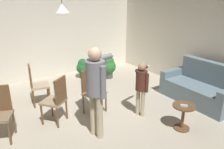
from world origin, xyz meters
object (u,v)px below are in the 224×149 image
potted_plant_corner (83,67)px  spare_remote_on_table (184,106)px  person_adult (96,83)px  dining_chair_centre_back (56,99)px  potted_plant_by_wall (108,66)px  dining_chair_by_counter (92,90)px  person_child (141,84)px  couch_floral (199,89)px  side_table_by_couch (183,114)px  dining_chair_spare (36,83)px

potted_plant_corner → spare_remote_on_table: (0.26, -3.77, 0.19)m
person_adult → dining_chair_centre_back: (-0.46, 0.84, -0.51)m
potted_plant_by_wall → dining_chair_by_counter: bearing=-132.3°
person_child → dining_chair_by_counter: (-0.82, 0.72, -0.20)m
spare_remote_on_table → couch_floral: bearing=24.0°
dining_chair_centre_back → spare_remote_on_table: size_ratio=7.69×
potted_plant_by_wall → spare_remote_on_table: (-0.43, -3.30, 0.13)m
person_child → potted_plant_corner: person_child is taller
couch_floral → side_table_by_couch: 1.48m
person_adult → dining_chair_by_counter: 1.04m
person_adult → dining_chair_centre_back: person_adult is taller
dining_chair_by_counter → dining_chair_centre_back: same height
couch_floral → potted_plant_corner: 3.56m
side_table_by_couch → person_child: 1.03m
person_adult → spare_remote_on_table: bearing=50.5°
person_adult → couch_floral: bearing=75.7°
side_table_by_couch → spare_remote_on_table: 0.22m
potted_plant_by_wall → dining_chair_centre_back: bearing=-144.3°
potted_plant_corner → person_adult: bearing=-111.7°
dining_chair_by_counter → dining_chair_spare: size_ratio=1.00×
person_adult → dining_chair_spare: 2.05m
side_table_by_couch → person_child: bearing=110.4°
person_child → couch_floral: bearing=65.8°
dining_chair_by_counter → spare_remote_on_table: 1.96m
dining_chair_by_counter → spare_remote_on_table: size_ratio=7.69×
dining_chair_spare → potted_plant_by_wall: 2.52m
dining_chair_centre_back → spare_remote_on_table: (1.91, -1.62, -0.01)m
person_adult → potted_plant_corner: (1.19, 2.99, -0.70)m
dining_chair_by_counter → couch_floral: bearing=135.3°
dining_chair_by_counter → potted_plant_by_wall: size_ratio=1.37×
dining_chair_by_counter → potted_plant_by_wall: bearing=-155.1°
dining_chair_by_counter → potted_plant_corner: (0.84, 2.15, -0.19)m
dining_chair_by_counter → side_table_by_couch: bearing=102.7°
person_child → person_adult: bearing=-98.6°
spare_remote_on_table → side_table_by_couch: bearing=30.8°
dining_chair_by_counter → potted_plant_by_wall: dining_chair_by_counter is taller
potted_plant_corner → person_child: bearing=-90.4°
side_table_by_couch → dining_chair_by_counter: (-1.14, 1.60, 0.22)m
person_adult → person_child: (1.17, 0.12, -0.31)m
dining_chair_spare → spare_remote_on_table: size_ratio=7.69×
side_table_by_couch → person_adult: bearing=153.2°
side_table_by_couch → dining_chair_spare: 3.38m
side_table_by_couch → spare_remote_on_table: bearing=-149.2°
person_adult → dining_chair_by_counter: (0.35, 0.84, -0.51)m
potted_plant_by_wall → potted_plant_corner: bearing=145.6°
person_child → dining_chair_by_counter: person_child is taller
side_table_by_couch → dining_chair_by_counter: size_ratio=0.52×
person_adult → dining_chair_centre_back: size_ratio=1.70×
couch_floral → person_child: 1.75m
side_table_by_couch → spare_remote_on_table: size_ratio=4.00×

